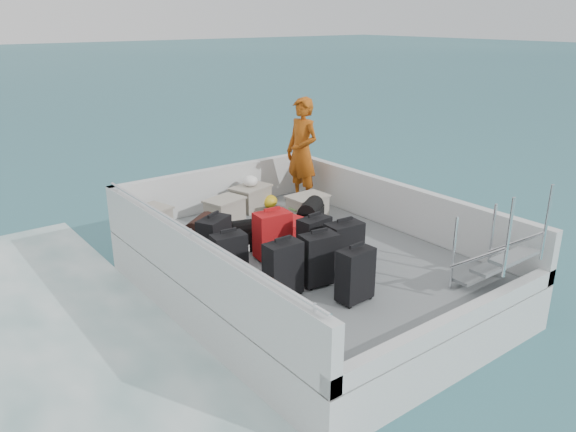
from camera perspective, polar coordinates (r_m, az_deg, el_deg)
name	(u,v)px	position (r m, az deg, el deg)	size (l,w,h in m)	color
ground	(307,295)	(7.91, 1.95, -8.04)	(160.00, 160.00, 0.00)	navy
ferry_hull	(307,276)	(7.78, 1.97, -6.08)	(3.60, 5.00, 0.60)	silver
deck	(308,255)	(7.65, 2.00, -3.99)	(3.30, 4.70, 0.02)	slate
deck_fittings	(343,230)	(7.49, 5.64, -1.44)	(3.60, 5.00, 0.90)	silver
suitcase_0	(283,270)	(6.42, -0.51, -5.47)	(0.43, 0.24, 0.66)	black
suitcase_1	(229,258)	(6.81, -5.98, -4.28)	(0.41, 0.23, 0.61)	black
suitcase_2	(214,242)	(7.28, -7.48, -2.59)	(0.44, 0.27, 0.64)	black
suitcase_3	(355,275)	(6.36, 6.85, -6.02)	(0.41, 0.24, 0.63)	black
suitcase_4	(319,260)	(6.70, 3.15, -4.45)	(0.43, 0.26, 0.64)	black
suitcase_5	(272,236)	(7.41, -1.60, -2.00)	(0.46, 0.28, 0.64)	#AF130D
suitcase_6	(344,247)	(7.10, 5.69, -3.13)	(0.46, 0.27, 0.63)	black
suitcase_7	(314,240)	(7.34, 2.67, -2.41)	(0.43, 0.24, 0.60)	black
suitcase_8	(281,233)	(7.97, -0.73, -1.69)	(0.52, 0.79, 0.31)	#AF130D
duffel_0	(201,234)	(7.98, -8.84, -1.86)	(0.53, 0.30, 0.32)	black
duffel_1	(250,237)	(7.81, -3.92, -2.15)	(0.49, 0.30, 0.32)	black
duffel_2	(311,216)	(8.61, 2.33, -0.01)	(0.52, 0.30, 0.32)	black
crate_0	(148,223)	(8.48, -14.07, -0.72)	(0.62, 0.43, 0.38)	#A1998C
crate_1	(225,211)	(8.87, -6.43, 0.54)	(0.56, 0.38, 0.34)	#A1998C
crate_2	(251,198)	(9.38, -3.79, 1.80)	(0.60, 0.42, 0.36)	#A1998C
crate_3	(307,208)	(8.94, 1.99, 0.86)	(0.58, 0.40, 0.35)	#A1998C
yellow_bag	(269,201)	(9.45, -1.92, 1.51)	(0.28, 0.26, 0.22)	gold
white_bag	(251,183)	(9.30, -3.83, 3.39)	(0.24, 0.24, 0.18)	white
passenger	(302,152)	(9.43, 1.43, 6.50)	(0.67, 0.43, 1.81)	orange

